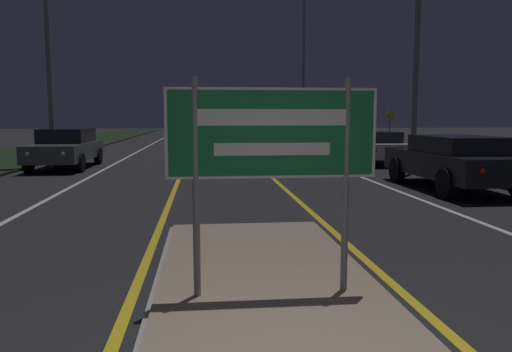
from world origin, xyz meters
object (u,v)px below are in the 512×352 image
Objects in this scene: highway_sign at (272,143)px; warning_sign at (390,126)px; car_approaching_0 at (66,147)px; streetlight_right_far at (304,41)px; car_receding_0 at (454,160)px; car_receding_1 at (372,146)px.

highway_sign reaches higher than warning_sign.
warning_sign is (14.78, 6.69, 0.62)m from car_approaching_0.
streetlight_right_far is at bearing 54.20° from car_approaching_0.
car_approaching_0 reaches higher than car_receding_0.
warning_sign is (3.40, 13.40, 0.62)m from car_receding_0.
car_receding_0 is at bearing 52.00° from highway_sign.
car_approaching_0 is at bearing 149.48° from car_receding_0.
car_receding_0 is at bearing -30.52° from car_approaching_0.
car_receding_0 is at bearing -91.92° from streetlight_right_far.
streetlight_right_far is 12.02m from warning_sign.
car_approaching_0 is at bearing -125.80° from streetlight_right_far.
warning_sign is at bearing 66.25° from highway_sign.
car_receding_0 is 7.12m from car_receding_1.
streetlight_right_far reaches higher than car_receding_1.
streetlight_right_far reaches higher than warning_sign.
car_approaching_0 reaches higher than car_receding_1.
streetlight_right_far reaches higher than car_approaching_0.
warning_sign is at bearing -75.62° from streetlight_right_far.
car_receding_1 is 1.97× the size of warning_sign.
streetlight_right_far is 17.72m from car_receding_1.
streetlight_right_far is at bearing 88.20° from car_receding_1.
highway_sign is 0.99× the size of warning_sign.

